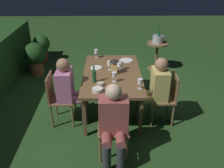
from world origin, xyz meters
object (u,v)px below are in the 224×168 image
object	(u,v)px
person_in_mustard	(155,88)
person_in_pink	(69,88)
chair_head_near	(113,122)
wine_glass_b	(96,52)
person_in_rust	(114,122)
side_table	(157,52)
green_bottle_on_table	(94,76)
potted_plant_by_hedge	(35,56)
lantern_centerpiece	(114,65)
bowl_bread	(100,84)
potted_plant_corner	(42,46)
chair_side_left_a	(166,96)
bowl_olives	(97,90)
wine_glass_e	(114,75)
ice_bucket	(158,39)
chair_side_right_a	(58,96)
plate_c	(126,60)
wine_glass_a	(109,64)
plate_b	(96,68)
wine_glass_d	(121,64)
plate_a	(116,65)
dining_table	(112,76)
wine_glass_c	(140,82)

from	to	relation	value
person_in_mustard	person_in_pink	bearing A→B (deg)	90.00
chair_head_near	wine_glass_b	world-z (taller)	wine_glass_b
person_in_rust	side_table	size ratio (longest dim) A/B	1.67
green_bottle_on_table	potted_plant_by_hedge	world-z (taller)	green_bottle_on_table
person_in_rust	lantern_centerpiece	world-z (taller)	person_in_rust
person_in_mustard	green_bottle_on_table	bearing A→B (deg)	87.40
bowl_bread	potted_plant_corner	size ratio (longest dim) A/B	0.16
chair_side_left_a	bowl_olives	size ratio (longest dim) A/B	5.43
wine_glass_e	potted_plant_corner	distance (m)	3.30
green_bottle_on_table	potted_plant_by_hedge	bearing A→B (deg)	38.75
person_in_mustard	wine_glass_e	world-z (taller)	person_in_mustard
chair_side_left_a	chair_head_near	xyz separation A→B (m)	(-0.72, 0.89, 0.00)
green_bottle_on_table	ice_bucket	distance (m)	2.54
person_in_rust	wine_glass_e	size ratio (longest dim) A/B	6.80
chair_side_right_a	plate_c	world-z (taller)	chair_side_right_a
chair_side_left_a	green_bottle_on_table	size ratio (longest dim) A/B	3.00
potted_plant_by_hedge	green_bottle_on_table	bearing A→B (deg)	-141.25
wine_glass_a	plate_c	size ratio (longest dim) A/B	0.67
bowl_bread	person_in_mustard	bearing A→B (deg)	-85.42
wine_glass_a	plate_c	bearing A→B (deg)	-37.89
plate_b	wine_glass_d	bearing A→B (deg)	-99.68
chair_head_near	chair_side_right_a	world-z (taller)	same
lantern_centerpiece	ice_bucket	size ratio (longest dim) A/B	0.77
chair_side_right_a	plate_a	xyz separation A→B (m)	(0.73, -0.97, 0.25)
potted_plant_corner	green_bottle_on_table	bearing A→B (deg)	-150.23
wine_glass_a	plate_a	bearing A→B (deg)	-30.00
person_in_pink	wine_glass_b	bearing A→B (deg)	-19.47
plate_b	lantern_centerpiece	bearing A→B (deg)	-124.76
lantern_centerpiece	person_in_rust	bearing A→B (deg)	178.43
wine_glass_e	plate_a	distance (m)	0.68
person_in_pink	ice_bucket	distance (m)	2.82
green_bottle_on_table	wine_glass_d	xyz separation A→B (m)	(0.47, -0.45, 0.01)
wine_glass_a	ice_bucket	distance (m)	2.01
lantern_centerpiece	side_table	bearing A→B (deg)	-31.47
chair_side_right_a	plate_a	bearing A→B (deg)	-53.18
bowl_olives	chair_side_right_a	bearing A→B (deg)	67.62
dining_table	wine_glass_c	distance (m)	0.73
wine_glass_e	potted_plant_corner	size ratio (longest dim) A/B	0.24
green_bottle_on_table	person_in_pink	bearing A→B (deg)	96.31
chair_side_right_a	potted_plant_corner	bearing A→B (deg)	18.96
plate_a	plate_b	bearing A→B (deg)	110.01
wine_glass_b	wine_glass_c	xyz separation A→B (m)	(-1.30, -0.72, 0.00)
plate_c	wine_glass_d	bearing A→B (deg)	163.42
wine_glass_e	side_table	xyz separation A→B (m)	(2.10, -1.09, -0.39)
lantern_centerpiece	wine_glass_c	bearing A→B (deg)	-146.03
chair_side_right_a	potted_plant_corner	distance (m)	2.90
chair_side_left_a	plate_c	size ratio (longest dim) A/B	3.47
chair_head_near	chair_side_left_a	bearing A→B (deg)	-51.23
wine_glass_d	potted_plant_by_hedge	xyz separation A→B (m)	(1.36, 1.93, -0.39)
wine_glass_e	plate_b	bearing A→B (deg)	30.03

